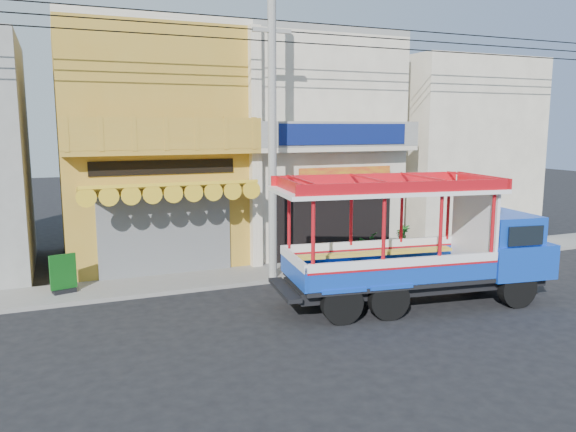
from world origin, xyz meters
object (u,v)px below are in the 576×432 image
object	(u,v)px
green_sign	(63,277)
songthaew_truck	(434,242)
utility_pole	(277,119)
potted_plant_a	(366,244)
potted_plant_c	(403,240)

from	to	relation	value
green_sign	songthaew_truck	bearing A→B (deg)	-25.28
utility_pole	potted_plant_a	xyz separation A→B (m)	(4.01, 1.36, -4.48)
green_sign	potted_plant_a	size ratio (longest dim) A/B	1.28
songthaew_truck	utility_pole	bearing A→B (deg)	130.08
green_sign	potted_plant_c	xyz separation A→B (m)	(11.65, 0.36, 0.08)
utility_pole	potted_plant_a	distance (m)	6.16
utility_pole	potted_plant_a	bearing A→B (deg)	18.78
potted_plant_c	songthaew_truck	bearing A→B (deg)	-22.23
green_sign	potted_plant_a	xyz separation A→B (m)	(10.27, 0.65, -0.03)
songthaew_truck	potted_plant_a	distance (m)	5.28
utility_pole	potted_plant_c	distance (m)	7.02
potted_plant_c	green_sign	bearing A→B (deg)	-85.20
green_sign	potted_plant_c	world-z (taller)	green_sign
utility_pole	potted_plant_a	world-z (taller)	utility_pole
potted_plant_a	green_sign	bearing A→B (deg)	148.74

